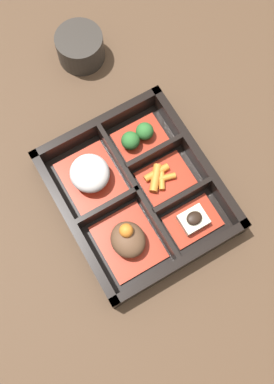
# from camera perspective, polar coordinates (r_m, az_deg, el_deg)

# --- Properties ---
(ground_plane) EXTENTS (3.00, 3.00, 0.00)m
(ground_plane) POSITION_cam_1_polar(r_m,az_deg,el_deg) (0.76, -0.00, -0.55)
(ground_plane) COLOR #4C3523
(bento_base) EXTENTS (0.29, 0.25, 0.01)m
(bento_base) POSITION_cam_1_polar(r_m,az_deg,el_deg) (0.76, -0.00, -0.44)
(bento_base) COLOR black
(bento_base) RESTS_ON ground_plane
(bento_rim) EXTENTS (0.29, 0.25, 0.05)m
(bento_rim) POSITION_cam_1_polar(r_m,az_deg,el_deg) (0.74, 0.19, 0.07)
(bento_rim) COLOR black
(bento_rim) RESTS_ON ground_plane
(bowl_stew) EXTENTS (0.11, 0.09, 0.06)m
(bowl_stew) POSITION_cam_1_polar(r_m,az_deg,el_deg) (0.72, -1.14, -6.10)
(bowl_stew) COLOR #B22D19
(bowl_stew) RESTS_ON bento_base
(bowl_rice) EXTENTS (0.11, 0.09, 0.05)m
(bowl_rice) POSITION_cam_1_polar(r_m,az_deg,el_deg) (0.75, -5.98, 2.25)
(bowl_rice) COLOR #B22D19
(bowl_rice) RESTS_ON bento_base
(bowl_tofu) EXTENTS (0.06, 0.09, 0.03)m
(bowl_tofu) POSITION_cam_1_polar(r_m,az_deg,el_deg) (0.74, 7.13, -3.60)
(bowl_tofu) COLOR #B22D19
(bowl_tofu) RESTS_ON bento_base
(bowl_carrots) EXTENTS (0.07, 0.09, 0.02)m
(bowl_carrots) POSITION_cam_1_polar(r_m,az_deg,el_deg) (0.76, 3.25, 1.76)
(bowl_carrots) COLOR #B22D19
(bowl_carrots) RESTS_ON bento_base
(bowl_greens) EXTENTS (0.06, 0.09, 0.04)m
(bowl_greens) POSITION_cam_1_polar(r_m,az_deg,el_deg) (0.77, 0.05, 6.96)
(bowl_greens) COLOR #B22D19
(bowl_greens) RESTS_ON bento_base
(tea_cup) EXTENTS (0.09, 0.09, 0.06)m
(tea_cup) POSITION_cam_1_polar(r_m,az_deg,el_deg) (0.86, -7.23, 17.82)
(tea_cup) COLOR #2D2823
(tea_cup) RESTS_ON ground_plane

